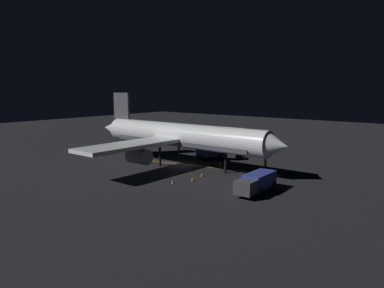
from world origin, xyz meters
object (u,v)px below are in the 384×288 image
(ground_crew_worker, at_px, (265,164))
(traffic_cone_near_left, at_px, (220,164))
(baggage_truck, at_px, (257,183))
(traffic_cone_far, at_px, (173,182))
(traffic_cone_near_right, at_px, (192,179))
(catering_truck, at_px, (214,151))
(traffic_cone_under_wing, at_px, (202,175))
(airliner, at_px, (179,136))

(ground_crew_worker, xyz_separation_m, traffic_cone_near_left, (1.50, -6.66, -0.64))
(baggage_truck, height_order, traffic_cone_far, baggage_truck)
(traffic_cone_near_right, bearing_deg, traffic_cone_near_left, -166.20)
(baggage_truck, bearing_deg, traffic_cone_far, -72.26)
(catering_truck, relative_size, traffic_cone_near_left, 12.08)
(traffic_cone_under_wing, bearing_deg, airliner, -116.79)
(airliner, relative_size, traffic_cone_under_wing, 63.59)
(catering_truck, relative_size, traffic_cone_near_right, 12.08)
(traffic_cone_near_left, height_order, traffic_cone_under_wing, same)
(traffic_cone_near_left, bearing_deg, traffic_cone_under_wing, 15.25)
(ground_crew_worker, bearing_deg, catering_truck, -103.06)
(airliner, distance_m, baggage_truck, 17.81)
(catering_truck, height_order, traffic_cone_near_left, catering_truck)
(traffic_cone_near_right, height_order, traffic_cone_under_wing, same)
(traffic_cone_near_left, bearing_deg, ground_crew_worker, 102.72)
(airliner, bearing_deg, traffic_cone_under_wing, 63.21)
(traffic_cone_near_right, bearing_deg, ground_crew_worker, 158.90)
(catering_truck, height_order, ground_crew_worker, catering_truck)
(traffic_cone_near_left, height_order, traffic_cone_far, same)
(traffic_cone_near_right, bearing_deg, baggage_truck, 92.75)
(airliner, bearing_deg, traffic_cone_far, 37.20)
(baggage_truck, height_order, catering_truck, catering_truck)
(airliner, distance_m, traffic_cone_far, 11.93)
(baggage_truck, bearing_deg, catering_truck, -130.86)
(traffic_cone_far, bearing_deg, baggage_truck, 107.74)
(airliner, height_order, ground_crew_worker, airliner)
(traffic_cone_near_right, distance_m, traffic_cone_under_wing, 2.59)
(catering_truck, distance_m, traffic_cone_under_wing, 12.58)
(traffic_cone_near_left, bearing_deg, traffic_cone_near_right, 13.80)
(catering_truck, xyz_separation_m, ground_crew_worker, (2.47, 10.66, -0.42))
(traffic_cone_far, bearing_deg, traffic_cone_near_right, 161.26)
(traffic_cone_near_left, distance_m, traffic_cone_near_right, 9.91)
(catering_truck, relative_size, ground_crew_worker, 3.82)
(airliner, bearing_deg, ground_crew_worker, 112.33)
(traffic_cone_near_right, height_order, traffic_cone_far, same)
(traffic_cone_near_right, bearing_deg, traffic_cone_under_wing, -170.31)
(ground_crew_worker, distance_m, traffic_cone_far, 14.79)
(ground_crew_worker, xyz_separation_m, traffic_cone_near_right, (11.12, -4.29, -0.64))
(catering_truck, relative_size, traffic_cone_under_wing, 12.08)
(airliner, height_order, catering_truck, airliner)
(baggage_truck, relative_size, traffic_cone_near_right, 12.04)
(traffic_cone_far, bearing_deg, traffic_cone_near_left, -173.30)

